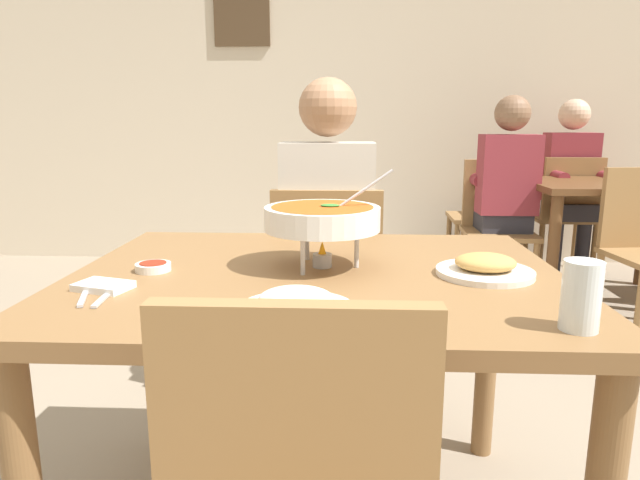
{
  "coord_description": "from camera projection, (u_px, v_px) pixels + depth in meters",
  "views": [
    {
      "loc": [
        0.07,
        -1.37,
        1.15
      ],
      "look_at": [
        0.0,
        0.15,
        0.82
      ],
      "focal_mm": 31.19,
      "sensor_mm": 36.0,
      "label": 1
    }
  ],
  "objects": [
    {
      "name": "spoon_utensil",
      "position": [
        107.0,
        295.0,
        1.21
      ],
      "size": [
        0.03,
        0.17,
        0.01
      ],
      "primitive_type": "cube",
      "rotation": [
        0.0,
        0.0,
        0.09
      ],
      "color": "silver",
      "rests_on": "dining_table_main"
    },
    {
      "name": "picture_frame_hung",
      "position": [
        242.0,
        9.0,
        4.34
      ],
      "size": [
        0.44,
        0.03,
        0.56
      ],
      "primitive_type": "cube",
      "color": "#4C3823"
    },
    {
      "name": "napkin_folded",
      "position": [
        103.0,
        286.0,
        1.26
      ],
      "size": [
        0.14,
        0.11,
        0.02
      ],
      "primitive_type": "cube",
      "rotation": [
        0.0,
        0.0,
        -0.29
      ],
      "color": "white",
      "rests_on": "dining_table_main"
    },
    {
      "name": "curry_bowl",
      "position": [
        322.0,
        219.0,
        1.44
      ],
      "size": [
        0.33,
        0.3,
        0.26
      ],
      "color": "silver",
      "rests_on": "dining_table_main"
    },
    {
      "name": "fork_utensil",
      "position": [
        85.0,
        294.0,
        1.22
      ],
      "size": [
        0.07,
        0.16,
        0.01
      ],
      "primitive_type": "cube",
      "rotation": [
        0.0,
        0.0,
        0.33
      ],
      "color": "silver",
      "rests_on": "dining_table_main"
    },
    {
      "name": "appetizer_plate",
      "position": [
        485.0,
        267.0,
        1.38
      ],
      "size": [
        0.24,
        0.24,
        0.06
      ],
      "color": "white",
      "rests_on": "dining_table_main"
    },
    {
      "name": "cafe_rear_partition",
      "position": [
        338.0,
        77.0,
        4.47
      ],
      "size": [
        10.0,
        0.1,
        3.0
      ],
      "primitive_type": "cube",
      "color": "beige",
      "rests_on": "ground_plane"
    },
    {
      "name": "dining_table_far",
      "position": [
        607.0,
        204.0,
        3.56
      ],
      "size": [
        1.0,
        0.8,
        0.77
      ],
      "color": "brown",
      "rests_on": "ground_plane"
    },
    {
      "name": "rice_plate",
      "position": [
        296.0,
        305.0,
        1.09
      ],
      "size": [
        0.24,
        0.24,
        0.06
      ],
      "color": "white",
      "rests_on": "dining_table_main"
    },
    {
      "name": "chair_bg_left",
      "position": [
        566.0,
        210.0,
        4.12
      ],
      "size": [
        0.46,
        0.46,
        0.9
      ],
      "color": "olive",
      "rests_on": "ground_plane"
    },
    {
      "name": "patron_bg_middle",
      "position": [
        506.0,
        185.0,
        3.57
      ],
      "size": [
        0.4,
        0.45,
        1.31
      ],
      "color": "#2D2D38",
      "rests_on": "ground_plane"
    },
    {
      "name": "sauce_dish",
      "position": [
        153.0,
        267.0,
        1.42
      ],
      "size": [
        0.09,
        0.09,
        0.02
      ],
      "color": "white",
      "rests_on": "dining_table_main"
    },
    {
      "name": "chair_diner_main",
      "position": [
        327.0,
        283.0,
        2.23
      ],
      "size": [
        0.44,
        0.44,
        0.9
      ],
      "color": "olive",
      "rests_on": "ground_plane"
    },
    {
      "name": "chair_bg_right",
      "position": [
        492.0,
        208.0,
        4.2
      ],
      "size": [
        0.45,
        0.45,
        0.9
      ],
      "color": "olive",
      "rests_on": "ground_plane"
    },
    {
      "name": "chair_bg_middle",
      "position": [
        496.0,
        220.0,
        3.68
      ],
      "size": [
        0.46,
        0.46,
        0.9
      ],
      "color": "olive",
      "rests_on": "ground_plane"
    },
    {
      "name": "diner_main",
      "position": [
        328.0,
        224.0,
        2.21
      ],
      "size": [
        0.4,
        0.45,
        1.31
      ],
      "color": "#2D2D38",
      "rests_on": "ground_plane"
    },
    {
      "name": "dining_table_main",
      "position": [
        317.0,
        311.0,
        1.44
      ],
      "size": [
        1.24,
        0.98,
        0.77
      ],
      "color": "brown",
      "rests_on": "ground_plane"
    },
    {
      "name": "drink_glass",
      "position": [
        581.0,
        299.0,
        1.01
      ],
      "size": [
        0.07,
        0.07,
        0.13
      ],
      "color": "silver",
      "rests_on": "dining_table_main"
    },
    {
      "name": "patron_bg_left",
      "position": [
        571.0,
        178.0,
        4.08
      ],
      "size": [
        0.4,
        0.45,
        1.31
      ],
      "color": "#2D2D38",
      "rests_on": "ground_plane"
    }
  ]
}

